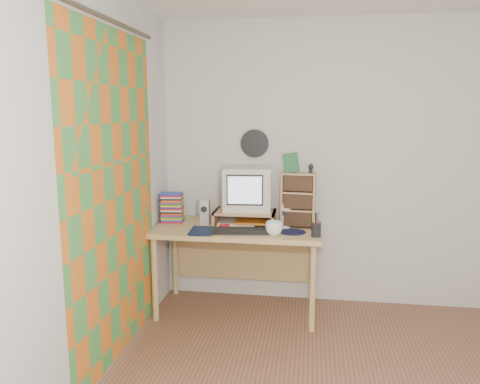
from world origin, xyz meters
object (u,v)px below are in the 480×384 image
(dvd_stack, at_px, (172,207))
(cd_rack, at_px, (298,200))
(desk, at_px, (239,240))
(keyboard, at_px, (240,231))
(mug, at_px, (274,228))
(crt_monitor, at_px, (247,189))
(diary, at_px, (190,229))

(dvd_stack, relative_size, cd_rack, 0.56)
(desk, relative_size, cd_rack, 3.03)
(keyboard, height_order, mug, mug)
(crt_monitor, bearing_deg, keyboard, -97.00)
(desk, distance_m, dvd_stack, 0.65)
(dvd_stack, height_order, cd_rack, cd_rack)
(crt_monitor, xyz_separation_m, keyboard, (-0.01, -0.33, -0.29))
(cd_rack, distance_m, mug, 0.38)
(keyboard, height_order, diary, diary)
(desk, bearing_deg, crt_monitor, 53.95)
(desk, height_order, cd_rack, cd_rack)
(crt_monitor, relative_size, dvd_stack, 1.50)
(desk, bearing_deg, mug, -39.73)
(crt_monitor, distance_m, mug, 0.51)
(desk, xyz_separation_m, keyboard, (0.05, -0.25, 0.15))
(keyboard, relative_size, diary, 1.95)
(desk, distance_m, cd_rack, 0.62)
(desk, xyz_separation_m, dvd_stack, (-0.59, 0.03, 0.26))
(crt_monitor, height_order, dvd_stack, crt_monitor)
(keyboard, bearing_deg, desk, 94.96)
(diary, bearing_deg, mug, -2.64)
(cd_rack, bearing_deg, mug, -117.08)
(dvd_stack, bearing_deg, diary, -58.82)
(cd_rack, bearing_deg, dvd_stack, -176.27)
(dvd_stack, relative_size, diary, 1.12)
(dvd_stack, height_order, diary, dvd_stack)
(crt_monitor, xyz_separation_m, cd_rack, (0.44, -0.07, -0.07))
(mug, xyz_separation_m, diary, (-0.68, -0.01, -0.03))
(desk, height_order, crt_monitor, crt_monitor)
(crt_monitor, bearing_deg, dvd_stack, 179.47)
(crt_monitor, xyz_separation_m, dvd_stack, (-0.66, -0.05, -0.18))
(keyboard, distance_m, diary, 0.41)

